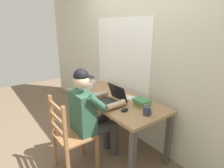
% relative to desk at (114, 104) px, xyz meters
% --- Properties ---
extents(ground_plane, '(8.00, 8.00, 0.00)m').
position_rel_desk_xyz_m(ground_plane, '(0.00, 0.00, -0.64)').
color(ground_plane, brown).
extents(back_wall, '(6.00, 0.08, 2.60)m').
position_rel_desk_xyz_m(back_wall, '(-0.01, 0.43, 0.65)').
color(back_wall, beige).
rests_on(back_wall, ground).
extents(desk, '(1.55, 0.70, 0.74)m').
position_rel_desk_xyz_m(desk, '(0.00, 0.00, 0.00)').
color(desk, '#9E7A51').
rests_on(desk, ground).
extents(seated_person, '(0.50, 0.60, 1.24)m').
position_rel_desk_xyz_m(seated_person, '(0.09, -0.43, 0.04)').
color(seated_person, '#2D5642').
rests_on(seated_person, ground).
extents(wooden_chair, '(0.42, 0.42, 0.94)m').
position_rel_desk_xyz_m(wooden_chair, '(0.09, -0.71, -0.18)').
color(wooden_chair, olive).
rests_on(wooden_chair, ground).
extents(laptop, '(0.33, 0.31, 0.23)m').
position_rel_desk_xyz_m(laptop, '(0.11, -0.11, 0.15)').
color(laptop, black).
rests_on(laptop, desk).
extents(computer_mouse, '(0.06, 0.10, 0.03)m').
position_rel_desk_xyz_m(computer_mouse, '(0.41, -0.15, 0.11)').
color(computer_mouse, black).
rests_on(computer_mouse, desk).
extents(coffee_mug_white, '(0.13, 0.09, 0.09)m').
position_rel_desk_xyz_m(coffee_mug_white, '(-0.52, -0.07, 0.14)').
color(coffee_mug_white, white).
rests_on(coffee_mug_white, desk).
extents(coffee_mug_dark, '(0.12, 0.08, 0.10)m').
position_rel_desk_xyz_m(coffee_mug_dark, '(0.63, -0.01, 0.14)').
color(coffee_mug_dark, '#2D384C').
rests_on(coffee_mug_dark, desk).
extents(coffee_mug_spare, '(0.12, 0.09, 0.09)m').
position_rel_desk_xyz_m(coffee_mug_spare, '(-0.63, 0.05, 0.14)').
color(coffee_mug_spare, silver).
rests_on(coffee_mug_spare, desk).
extents(book_stack_main, '(0.21, 0.16, 0.09)m').
position_rel_desk_xyz_m(book_stack_main, '(0.43, 0.11, 0.14)').
color(book_stack_main, gold).
rests_on(book_stack_main, desk).
extents(paper_pile_near_laptop, '(0.27, 0.22, 0.01)m').
position_rel_desk_xyz_m(paper_pile_near_laptop, '(0.07, 0.16, 0.10)').
color(paper_pile_near_laptop, white).
rests_on(paper_pile_near_laptop, desk).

